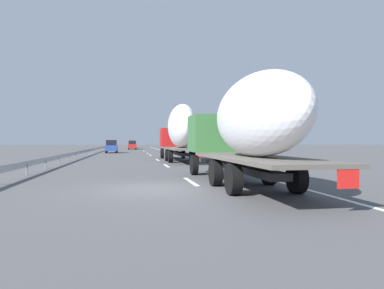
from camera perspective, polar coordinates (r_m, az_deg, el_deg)
ground_plane at (r=53.07m, az=-9.21°, el=-1.39°), size 260.00×260.00×0.00m
lane_stripe_0 at (r=15.36m, az=-0.21°, el=-6.00°), size 3.20×0.20×0.01m
lane_stripe_1 at (r=25.30m, az=-4.14°, el=-3.44°), size 3.20×0.20×0.01m
lane_stripe_2 at (r=33.44m, az=-5.59°, el=-2.48°), size 3.20×0.20×0.01m
lane_stripe_3 at (r=45.16m, az=-6.77°, el=-1.71°), size 3.20×0.20×0.01m
lane_stripe_4 at (r=52.18m, az=-7.21°, el=-1.42°), size 3.20×0.20×0.01m
lane_stripe_5 at (r=64.46m, az=-7.76°, el=-1.05°), size 3.20×0.20×0.01m
lane_stripe_6 at (r=66.72m, az=-7.84°, el=-1.00°), size 3.20×0.20×0.01m
lane_stripe_7 at (r=90.40m, az=-8.43°, el=-0.61°), size 3.20×0.20×0.01m
edge_line_right at (r=58.40m, az=-3.88°, el=-1.21°), size 110.00×0.20×0.01m
truck_lead at (r=31.30m, az=-1.97°, el=2.33°), size 13.93×2.55×4.92m
truck_trailing at (r=13.85m, az=8.53°, el=3.13°), size 12.97×2.55×4.12m
car_blue_sedan at (r=55.03m, az=-12.87°, el=-0.32°), size 4.01×1.73×1.96m
car_white_van at (r=91.30m, az=-9.69°, el=0.01°), size 4.35×1.88×1.98m
car_black_suv at (r=100.08m, az=-9.74°, el=0.02°), size 4.23×1.73×1.84m
car_red_compact at (r=78.81m, az=-9.63°, el=-0.08°), size 4.79×1.83×1.92m
road_sign at (r=47.81m, az=-1.05°, el=1.06°), size 0.10×0.90×3.20m
tree_0 at (r=58.21m, az=0.52°, el=2.49°), size 3.22×3.22×5.60m
tree_1 at (r=95.14m, az=-2.52°, el=2.21°), size 2.71×2.71×7.59m
tree_2 at (r=88.47m, az=-2.08°, el=1.96°), size 3.45×3.45×6.06m
tree_3 at (r=103.65m, az=-3.49°, el=1.78°), size 3.57×3.57×6.18m
guardrail_median at (r=56.28m, az=-15.38°, el=-0.71°), size 94.00×0.10×0.76m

